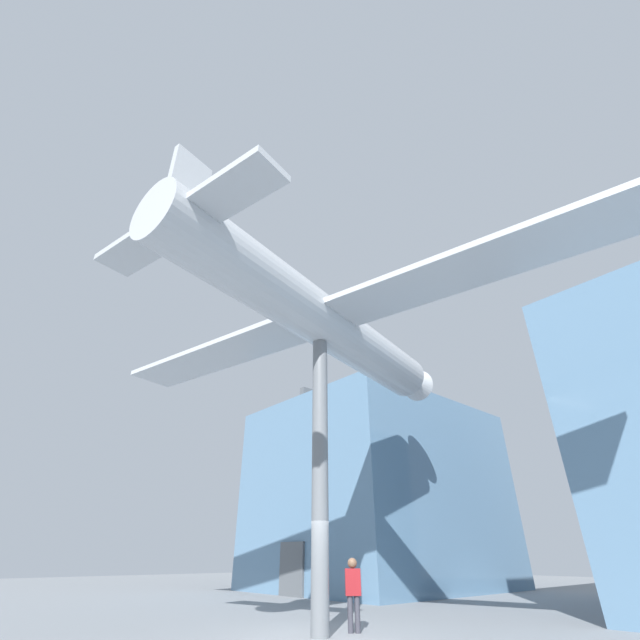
{
  "coord_description": "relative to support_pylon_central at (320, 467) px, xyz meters",
  "views": [
    {
      "loc": [
        9.37,
        -8.2,
        1.7
      ],
      "look_at": [
        0.0,
        0.0,
        8.57
      ],
      "focal_mm": 24.0,
      "sensor_mm": 36.0,
      "label": 1
    }
  ],
  "objects": [
    {
      "name": "visitor_person",
      "position": [
        0.07,
        1.08,
        -2.92
      ],
      "size": [
        0.43,
        0.45,
        1.65
      ],
      "rotation": [
        0.0,
        0.0,
        0.85
      ],
      "color": "#383842",
      "rests_on": "ground_plane"
    },
    {
      "name": "ground_plane",
      "position": [
        0.0,
        0.0,
        -3.87
      ],
      "size": [
        80.0,
        80.0,
        0.0
      ],
      "primitive_type": "plane",
      "color": "gray"
    },
    {
      "name": "glass_pavilion_left",
      "position": [
        -9.51,
        13.1,
        1.07
      ],
      "size": [
        11.05,
        13.2,
        10.45
      ],
      "color": "slate",
      "rests_on": "ground_plane"
    },
    {
      "name": "suspended_airplane",
      "position": [
        -0.05,
        0.22,
        4.72
      ],
      "size": [
        18.63,
        14.64,
        3.17
      ],
      "rotation": [
        0.0,
        0.0,
        0.23
      ],
      "color": "#B2B7BC",
      "rests_on": "support_pylon_central"
    },
    {
      "name": "support_pylon_central",
      "position": [
        0.0,
        0.0,
        0.0
      ],
      "size": [
        0.46,
        0.46,
        7.73
      ],
      "color": "slate",
      "rests_on": "ground_plane"
    }
  ]
}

